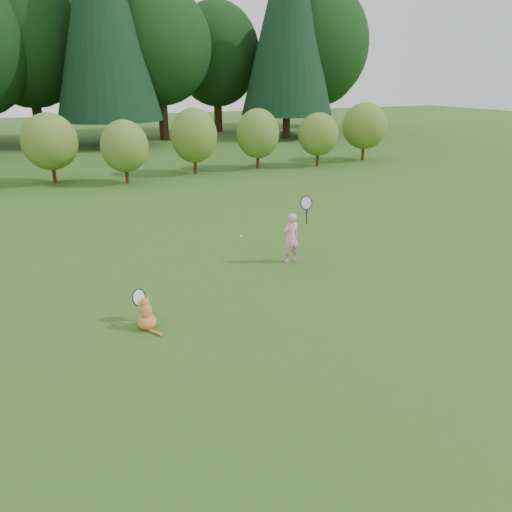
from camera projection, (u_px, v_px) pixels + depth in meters
name	position (u px, v px, depth m)	size (l,w,h in m)	color
ground	(264.00, 307.00, 9.20)	(100.00, 100.00, 0.00)	#234E16
shrub_row	(125.00, 145.00, 19.86)	(28.00, 3.00, 2.80)	olive
woodland_backdrop	(80.00, 5.00, 26.34)	(48.00, 10.00, 15.00)	black
child	(291.00, 237.00, 11.21)	(0.66, 0.42, 1.72)	#FF98C8
cat	(146.00, 312.00, 8.35)	(0.38, 0.75, 0.76)	orange
tennis_ball	(241.00, 236.00, 9.94)	(0.07, 0.07, 0.07)	#C2E31A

